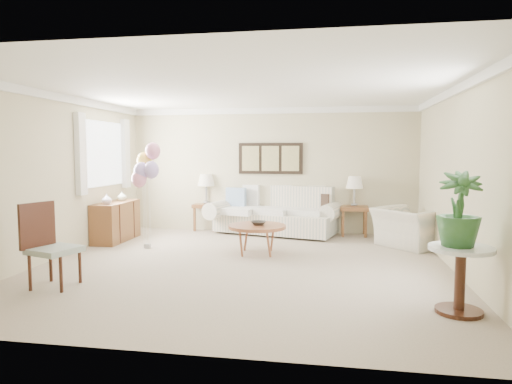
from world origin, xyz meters
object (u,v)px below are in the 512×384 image
at_px(coffee_table, 257,227).
at_px(balloon_cluster, 146,167).
at_px(armchair, 409,228).
at_px(sofa, 276,215).
at_px(accent_chair, 49,243).

distance_m(coffee_table, balloon_cluster, 2.21).
height_order(armchair, balloon_cluster, balloon_cluster).
bearing_deg(sofa, armchair, -21.14).
height_order(sofa, armchair, sofa).
relative_size(coffee_table, armchair, 0.90).
xyz_separation_m(coffee_table, balloon_cluster, (-1.97, 0.12, 0.99)).
bearing_deg(coffee_table, armchair, 21.27).
bearing_deg(accent_chair, sofa, 61.04).
distance_m(accent_chair, balloon_cluster, 2.54).
relative_size(armchair, accent_chair, 1.00).
height_order(armchair, accent_chair, accent_chair).
relative_size(sofa, balloon_cluster, 1.56).
height_order(sofa, balloon_cluster, balloon_cluster).
xyz_separation_m(sofa, balloon_cluster, (-2.04, -1.84, 1.04)).
bearing_deg(armchair, accent_chair, 81.97).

